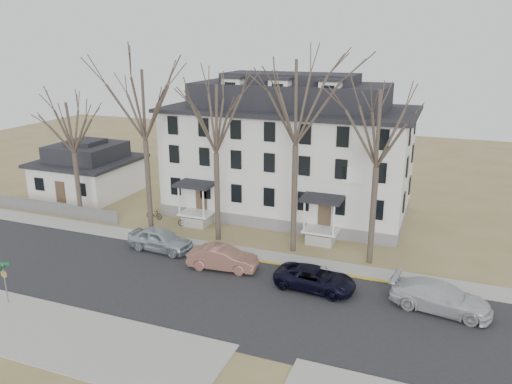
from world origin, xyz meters
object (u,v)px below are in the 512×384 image
at_px(tree_bungalow, 71,124).
at_px(car_tan, 223,258).
at_px(tree_mid_right, 379,124).
at_px(bicycle_right, 154,215).
at_px(tree_far_left, 143,100).
at_px(car_silver, 160,240).
at_px(bicycle_left, 188,222).
at_px(small_house, 89,171).
at_px(tree_center, 297,97).
at_px(street_sign, 4,277).
at_px(car_white, 441,298).
at_px(car_navy, 315,279).
at_px(boarding_house, 289,152).
at_px(tree_mid_left, 215,114).

relative_size(tree_bungalow, car_tan, 2.32).
relative_size(tree_mid_right, car_tan, 2.74).
distance_m(tree_mid_right, bicycle_right, 20.69).
bearing_deg(tree_far_left, car_silver, -48.74).
relative_size(car_silver, bicycle_left, 2.97).
bearing_deg(bicycle_left, small_house, 59.65).
bearing_deg(tree_bungalow, tree_center, 0.00).
bearing_deg(tree_far_left, street_sign, -95.08).
bearing_deg(car_tan, bicycle_right, 48.97).
bearing_deg(car_white, car_tan, 96.21).
xyz_separation_m(tree_far_left, car_silver, (3.03, -3.45, -9.52)).
height_order(small_house, tree_bungalow, tree_bungalow).
bearing_deg(bicycle_right, tree_center, -100.46).
bearing_deg(tree_bungalow, car_silver, -19.00).
xyz_separation_m(car_navy, car_white, (7.22, 0.14, 0.11)).
xyz_separation_m(small_house, car_white, (33.21, -11.20, -1.45)).
relative_size(tree_far_left, car_white, 2.49).
xyz_separation_m(tree_mid_right, car_silver, (-14.47, -3.45, -8.77)).
bearing_deg(boarding_house, car_navy, -65.73).
bearing_deg(tree_center, bicycle_left, 171.29).
relative_size(tree_far_left, tree_bungalow, 1.27).
bearing_deg(tree_mid_right, boarding_house, 136.19).
distance_m(tree_center, tree_bungalow, 19.23).
bearing_deg(tree_mid_left, bicycle_left, 157.19).
bearing_deg(car_white, small_house, 79.20).
distance_m(boarding_house, street_sign, 24.00).
height_order(boarding_house, street_sign, boarding_house).
height_order(bicycle_left, street_sign, street_sign).
relative_size(car_navy, bicycle_left, 3.04).
bearing_deg(car_tan, street_sign, 125.48).
bearing_deg(tree_center, tree_far_left, 180.00).
distance_m(tree_center, street_sign, 20.92).
height_order(boarding_house, car_white, boarding_house).
bearing_deg(street_sign, car_navy, 2.89).
distance_m(boarding_house, bicycle_left, 10.53).
xyz_separation_m(tree_mid_right, car_tan, (-8.97, -4.61, -8.84)).
height_order(tree_bungalow, car_navy, tree_bungalow).
height_order(tree_mid_right, car_white, tree_mid_right).
xyz_separation_m(tree_mid_left, bicycle_left, (-3.44, 1.45, -9.17)).
bearing_deg(car_tan, car_silver, 71.85).
height_order(tree_mid_right, street_sign, tree_mid_right).
bearing_deg(car_tan, bicycle_left, 38.31).
height_order(tree_mid_left, tree_center, tree_center).
relative_size(boarding_house, car_navy, 4.19).
bearing_deg(tree_far_left, tree_center, 0.00).
bearing_deg(tree_mid_left, bicycle_right, 164.21).
xyz_separation_m(tree_bungalow, car_white, (29.21, -5.00, -7.32)).
bearing_deg(boarding_house, small_house, -174.41).
bearing_deg(tree_bungalow, tree_mid_right, 0.00).
bearing_deg(bicycle_right, tree_far_left, -156.14).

